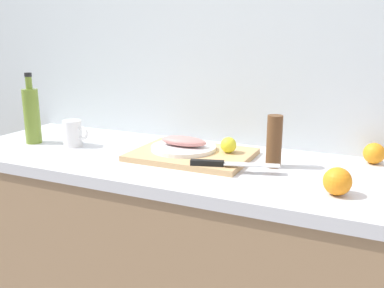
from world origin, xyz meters
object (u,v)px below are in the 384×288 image
(lemon_0, at_px, (228,145))
(coffee_mug_0, at_px, (73,133))
(olive_oil_bottle, at_px, (32,115))
(pepper_mill, at_px, (274,141))
(white_plate, at_px, (184,148))
(cutting_board, at_px, (192,155))
(chef_knife, at_px, (223,164))
(fish_fillet, at_px, (184,141))

(lemon_0, bearing_deg, coffee_mug_0, -170.94)
(olive_oil_bottle, bearing_deg, pepper_mill, 5.12)
(white_plate, bearing_deg, cutting_board, -19.34)
(cutting_board, xyz_separation_m, chef_knife, (0.17, -0.12, 0.02))
(fish_fillet, bearing_deg, lemon_0, 10.87)
(olive_oil_bottle, bearing_deg, fish_fillet, 8.05)
(fish_fillet, height_order, lemon_0, lemon_0)
(fish_fillet, distance_m, pepper_mill, 0.34)
(chef_knife, xyz_separation_m, coffee_mug_0, (-0.67, 0.06, 0.02))
(chef_knife, xyz_separation_m, olive_oil_bottle, (-0.85, 0.04, 0.09))
(white_plate, xyz_separation_m, coffee_mug_0, (-0.46, -0.07, 0.03))
(cutting_board, distance_m, pepper_mill, 0.31)
(coffee_mug_0, bearing_deg, cutting_board, 6.09)
(cutting_board, height_order, coffee_mug_0, coffee_mug_0)
(white_plate, relative_size, olive_oil_bottle, 0.84)
(white_plate, height_order, pepper_mill, pepper_mill)
(coffee_mug_0, bearing_deg, olive_oil_bottle, -172.82)
(fish_fillet, height_order, coffee_mug_0, coffee_mug_0)
(lemon_0, height_order, pepper_mill, pepper_mill)
(chef_knife, distance_m, olive_oil_bottle, 0.86)
(chef_knife, relative_size, coffee_mug_0, 2.50)
(olive_oil_bottle, bearing_deg, white_plate, 8.05)
(white_plate, xyz_separation_m, lemon_0, (0.17, 0.03, 0.02))
(lemon_0, bearing_deg, fish_fillet, -169.13)
(lemon_0, height_order, coffee_mug_0, coffee_mug_0)
(coffee_mug_0, bearing_deg, fish_fillet, 8.40)
(white_plate, distance_m, pepper_mill, 0.35)
(white_plate, bearing_deg, olive_oil_bottle, -171.95)
(cutting_board, distance_m, lemon_0, 0.14)
(lemon_0, distance_m, pepper_mill, 0.18)
(lemon_0, xyz_separation_m, coffee_mug_0, (-0.62, -0.10, 0.00))
(lemon_0, height_order, olive_oil_bottle, olive_oil_bottle)
(cutting_board, bearing_deg, white_plate, 160.66)
(lemon_0, distance_m, coffee_mug_0, 0.63)
(chef_knife, height_order, lemon_0, lemon_0)
(olive_oil_bottle, relative_size, coffee_mug_0, 2.52)
(olive_oil_bottle, distance_m, coffee_mug_0, 0.20)
(fish_fillet, distance_m, chef_knife, 0.25)
(white_plate, distance_m, fish_fillet, 0.03)
(chef_knife, height_order, coffee_mug_0, coffee_mug_0)
(white_plate, xyz_separation_m, chef_knife, (0.21, -0.13, 0.00))
(pepper_mill, bearing_deg, lemon_0, 168.69)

